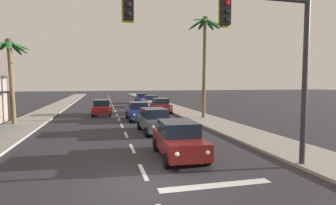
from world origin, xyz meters
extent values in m
plane|color=#2D2D33|center=(0.00, 0.00, 0.00)|extent=(220.00, 220.00, 0.00)
cube|color=#9E998E|center=(7.80, 20.00, 0.07)|extent=(3.20, 110.00, 0.14)
cube|color=#9E998E|center=(-7.80, 20.00, 0.07)|extent=(3.20, 110.00, 0.14)
cube|color=silver|center=(0.00, 1.36, 0.00)|extent=(0.16, 2.00, 0.01)
cube|color=silver|center=(0.00, 5.23, 0.00)|extent=(0.16, 2.00, 0.01)
cube|color=silver|center=(0.00, 9.10, 0.00)|extent=(0.16, 2.00, 0.01)
cube|color=silver|center=(0.00, 12.97, 0.00)|extent=(0.16, 2.00, 0.01)
cube|color=silver|center=(0.00, 16.84, 0.00)|extent=(0.16, 2.00, 0.01)
cube|color=silver|center=(0.00, 20.71, 0.00)|extent=(0.16, 2.00, 0.01)
cube|color=silver|center=(0.00, 24.59, 0.00)|extent=(0.16, 2.00, 0.01)
cube|color=silver|center=(0.00, 28.46, 0.00)|extent=(0.16, 2.00, 0.01)
cube|color=silver|center=(0.00, 32.33, 0.00)|extent=(0.16, 2.00, 0.01)
cube|color=silver|center=(0.00, 36.20, 0.00)|extent=(0.16, 2.00, 0.01)
cube|color=silver|center=(0.00, 40.07, 0.00)|extent=(0.16, 2.00, 0.01)
cube|color=silver|center=(0.00, 43.94, 0.00)|extent=(0.16, 2.00, 0.01)
cube|color=silver|center=(0.00, 47.82, 0.00)|extent=(0.16, 2.00, 0.01)
cube|color=silver|center=(0.00, 51.69, 0.00)|extent=(0.16, 2.00, 0.01)
cube|color=silver|center=(0.00, 55.56, 0.00)|extent=(0.16, 2.00, 0.01)
cube|color=silver|center=(0.00, 59.43, 0.00)|extent=(0.16, 2.00, 0.01)
cube|color=silver|center=(0.00, 63.30, 0.00)|extent=(0.16, 2.00, 0.01)
cube|color=silver|center=(0.00, 67.17, 0.00)|extent=(0.16, 2.00, 0.01)
cube|color=silver|center=(2.20, -0.60, 0.00)|extent=(4.00, 0.44, 0.01)
cylinder|color=#2D2D33|center=(6.50, 0.45, 3.57)|extent=(0.22, 0.22, 7.14)
cube|color=black|center=(2.95, 0.43, 6.05)|extent=(0.32, 0.26, 0.92)
sphere|color=red|center=(2.95, 0.29, 6.35)|extent=(0.17, 0.17, 0.17)
sphere|color=black|center=(2.95, 0.29, 6.05)|extent=(0.17, 0.17, 0.17)
sphere|color=black|center=(2.95, 0.29, 5.75)|extent=(0.17, 0.17, 0.17)
cube|color=yellow|center=(2.95, 0.59, 6.05)|extent=(0.42, 0.03, 1.04)
cube|color=black|center=(-0.60, 0.43, 6.05)|extent=(0.32, 0.26, 0.92)
sphere|color=black|center=(-0.60, 0.29, 6.05)|extent=(0.17, 0.17, 0.17)
sphere|color=black|center=(-0.60, 0.29, 5.75)|extent=(0.17, 0.17, 0.17)
cube|color=yellow|center=(-0.60, 0.59, 6.05)|extent=(0.42, 0.03, 1.04)
cube|color=maroon|center=(1.92, 2.99, 0.68)|extent=(1.90, 4.36, 0.72)
cube|color=black|center=(1.92, 3.14, 1.36)|extent=(1.67, 2.25, 0.64)
cylinder|color=black|center=(2.73, 1.54, 0.32)|extent=(0.24, 0.65, 0.64)
cylinder|color=black|center=(1.01, 1.60, 0.32)|extent=(0.24, 0.65, 0.64)
cylinder|color=black|center=(2.83, 4.38, 0.32)|extent=(0.24, 0.65, 0.64)
cylinder|color=black|center=(1.10, 4.44, 0.32)|extent=(0.24, 0.65, 0.64)
sphere|color=#F9EFC6|center=(2.47, 0.80, 0.76)|extent=(0.18, 0.18, 0.18)
sphere|color=#F9EFC6|center=(1.23, 0.84, 0.76)|extent=(0.18, 0.18, 0.18)
cube|color=red|center=(2.65, 5.13, 0.78)|extent=(0.24, 0.07, 0.20)
cube|color=red|center=(1.33, 5.17, 0.78)|extent=(0.24, 0.07, 0.20)
cube|color=#4C515B|center=(2.04, 9.49, 0.68)|extent=(1.92, 4.36, 0.72)
cube|color=black|center=(2.03, 9.64, 1.36)|extent=(1.68, 2.26, 0.64)
cylinder|color=black|center=(2.96, 8.11, 0.32)|extent=(0.24, 0.65, 0.64)
cylinder|color=black|center=(1.23, 8.04, 0.32)|extent=(0.24, 0.65, 0.64)
cylinder|color=black|center=(2.85, 10.94, 0.32)|extent=(0.24, 0.65, 0.64)
cylinder|color=black|center=(1.12, 10.88, 0.32)|extent=(0.24, 0.65, 0.64)
sphere|color=#F9EFC6|center=(2.74, 7.35, 0.76)|extent=(0.18, 0.18, 0.18)
sphere|color=#F9EFC6|center=(1.50, 7.30, 0.76)|extent=(0.18, 0.18, 0.18)
cube|color=red|center=(2.62, 11.67, 0.78)|extent=(0.24, 0.07, 0.20)
cube|color=red|center=(1.30, 11.62, 0.78)|extent=(0.24, 0.07, 0.20)
cube|color=navy|center=(1.69, 15.99, 0.68)|extent=(1.81, 4.32, 0.72)
cube|color=black|center=(1.69, 16.14, 1.36)|extent=(1.63, 2.22, 0.64)
cylinder|color=black|center=(2.57, 14.59, 0.32)|extent=(0.23, 0.64, 0.64)
cylinder|color=black|center=(0.85, 14.56, 0.32)|extent=(0.23, 0.64, 0.64)
cylinder|color=black|center=(2.54, 17.42, 0.32)|extent=(0.23, 0.64, 0.64)
cylinder|color=black|center=(0.81, 17.40, 0.32)|extent=(0.23, 0.64, 0.64)
sphere|color=#F9EFC6|center=(2.34, 13.83, 0.76)|extent=(0.18, 0.18, 0.18)
sphere|color=#F9EFC6|center=(1.10, 13.82, 0.76)|extent=(0.18, 0.18, 0.18)
cube|color=red|center=(2.33, 18.16, 0.78)|extent=(0.24, 0.06, 0.20)
cube|color=red|center=(1.01, 18.15, 0.78)|extent=(0.24, 0.06, 0.20)
cube|color=maroon|center=(-1.55, 20.61, 0.68)|extent=(1.97, 4.38, 0.72)
cube|color=black|center=(-1.56, 20.46, 1.36)|extent=(1.71, 2.28, 0.64)
cylinder|color=black|center=(-2.34, 22.07, 0.32)|extent=(0.25, 0.65, 0.64)
cylinder|color=black|center=(-0.62, 21.99, 0.32)|extent=(0.25, 0.65, 0.64)
cylinder|color=black|center=(-2.48, 19.24, 0.32)|extent=(0.25, 0.65, 0.64)
cylinder|color=black|center=(-0.76, 19.15, 0.32)|extent=(0.25, 0.65, 0.64)
sphere|color=#B2B2AD|center=(-2.06, 22.81, 0.76)|extent=(0.18, 0.18, 0.18)
sphere|color=#B2B2AD|center=(-0.82, 22.75, 0.76)|extent=(0.18, 0.18, 0.18)
cube|color=red|center=(-2.32, 18.49, 0.78)|extent=(0.24, 0.07, 0.20)
cube|color=red|center=(-1.00, 18.42, 0.78)|extent=(0.24, 0.07, 0.20)
cube|color=silver|center=(5.25, 28.99, 0.68)|extent=(1.84, 4.33, 0.72)
cube|color=black|center=(5.25, 29.14, 1.36)|extent=(1.64, 2.23, 0.64)
cylinder|color=black|center=(6.14, 27.59, 0.32)|extent=(0.23, 0.64, 0.64)
cylinder|color=black|center=(4.42, 27.55, 0.32)|extent=(0.23, 0.64, 0.64)
cylinder|color=black|center=(6.09, 30.42, 0.32)|extent=(0.23, 0.64, 0.64)
cylinder|color=black|center=(4.36, 30.39, 0.32)|extent=(0.23, 0.64, 0.64)
sphere|color=#B2B2AD|center=(5.91, 26.83, 0.76)|extent=(0.18, 0.18, 0.18)
sphere|color=#B2B2AD|center=(4.67, 26.81, 0.76)|extent=(0.18, 0.18, 0.18)
cube|color=red|center=(5.87, 31.16, 0.78)|extent=(0.24, 0.06, 0.20)
cube|color=red|center=(4.55, 31.14, 0.78)|extent=(0.24, 0.06, 0.20)
cube|color=maroon|center=(5.05, 21.45, 0.68)|extent=(1.76, 4.30, 0.72)
cube|color=black|center=(5.05, 21.60, 1.36)|extent=(1.60, 2.20, 0.64)
cylinder|color=black|center=(5.91, 20.03, 0.32)|extent=(0.22, 0.64, 0.64)
cylinder|color=black|center=(4.19, 20.03, 0.32)|extent=(0.22, 0.64, 0.64)
cylinder|color=black|center=(5.91, 22.86, 0.32)|extent=(0.22, 0.64, 0.64)
cylinder|color=black|center=(4.19, 22.87, 0.32)|extent=(0.22, 0.64, 0.64)
sphere|color=#B2B2AD|center=(5.67, 19.28, 0.76)|extent=(0.18, 0.18, 0.18)
sphere|color=#B2B2AD|center=(4.43, 19.28, 0.76)|extent=(0.18, 0.18, 0.18)
cube|color=red|center=(5.71, 23.61, 0.78)|extent=(0.24, 0.06, 0.20)
cube|color=red|center=(4.39, 23.61, 0.78)|extent=(0.24, 0.06, 0.20)
cube|color=navy|center=(5.06, 36.43, 0.68)|extent=(1.88, 4.35, 0.72)
cube|color=black|center=(5.06, 36.58, 1.36)|extent=(1.66, 2.25, 0.64)
cylinder|color=black|center=(5.97, 35.03, 0.32)|extent=(0.24, 0.65, 0.64)
cylinder|color=black|center=(4.24, 34.98, 0.32)|extent=(0.24, 0.65, 0.64)
cylinder|color=black|center=(5.88, 37.87, 0.32)|extent=(0.24, 0.65, 0.64)
cylinder|color=black|center=(4.16, 37.82, 0.32)|extent=(0.24, 0.65, 0.64)
sphere|color=#B2B2AD|center=(5.75, 34.28, 0.76)|extent=(0.18, 0.18, 0.18)
sphere|color=#B2B2AD|center=(4.51, 34.24, 0.76)|extent=(0.18, 0.18, 0.18)
cube|color=red|center=(5.66, 38.61, 0.78)|extent=(0.24, 0.07, 0.20)
cube|color=red|center=(4.34, 38.57, 0.78)|extent=(0.24, 0.07, 0.20)
cylinder|color=brown|center=(-8.65, 15.44, 3.36)|extent=(0.49, 0.35, 6.73)
ellipsoid|color=#236028|center=(-7.94, 15.42, 6.47)|extent=(1.65, 0.44, 0.83)
ellipsoid|color=#236028|center=(-8.17, 15.93, 6.37)|extent=(1.43, 1.33, 1.01)
ellipsoid|color=#236028|center=(-8.44, 16.10, 6.33)|extent=(0.97, 1.54, 1.09)
ellipsoid|color=#236028|center=(-9.27, 16.05, 6.52)|extent=(1.41, 1.51, 0.74)
ellipsoid|color=#236028|center=(-9.17, 14.78, 6.48)|extent=(1.25, 1.59, 0.81)
ellipsoid|color=#236028|center=(-8.51, 14.70, 6.43)|extent=(0.84, 1.66, 0.91)
ellipsoid|color=#236028|center=(-8.07, 15.02, 6.45)|extent=(1.58, 1.22, 0.87)
sphere|color=#4C4223|center=(-8.73, 15.44, 6.77)|extent=(0.60, 0.60, 0.60)
cylinder|color=brown|center=(8.01, 15.36, 4.70)|extent=(0.43, 0.34, 9.41)
ellipsoid|color=#236028|center=(8.90, 15.57, 9.10)|extent=(1.83, 0.83, 0.94)
ellipsoid|color=#236028|center=(8.72, 15.92, 9.11)|extent=(1.62, 1.47, 0.93)
ellipsoid|color=#236028|center=(8.07, 16.25, 9.15)|extent=(0.41, 1.83, 0.83)
ellipsoid|color=#236028|center=(7.57, 16.12, 9.19)|extent=(1.33, 1.77, 0.76)
ellipsoid|color=#236028|center=(7.30, 15.60, 8.98)|extent=(1.71, 0.89, 1.17)
ellipsoid|color=#236028|center=(7.28, 14.85, 9.29)|extent=(1.80, 1.37, 0.57)
ellipsoid|color=#236028|center=(7.71, 14.52, 9.20)|extent=(1.08, 1.87, 0.74)
ellipsoid|color=#236028|center=(8.37, 14.60, 9.02)|extent=(1.02, 1.74, 1.09)
ellipsoid|color=#236028|center=(8.65, 14.76, 9.05)|extent=(1.51, 1.53, 1.03)
sphere|color=#4C4223|center=(8.06, 15.36, 9.46)|extent=(0.60, 0.60, 0.60)
camera|label=1|loc=(-1.49, -8.82, 3.48)|focal=28.69mm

